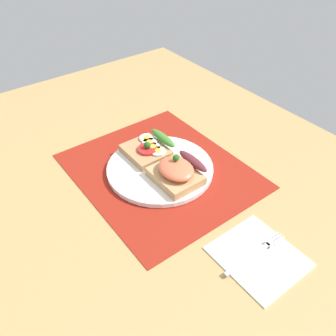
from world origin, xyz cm
name	(u,v)px	position (x,y,z in cm)	size (l,w,h in cm)	color
ground_plane	(160,176)	(0.00, 0.00, -1.60)	(120.00, 90.00, 3.20)	tan
placemat	(160,171)	(0.00, 0.00, 0.15)	(40.58, 34.86, 0.30)	maroon
plate	(160,168)	(0.00, 0.00, 0.85)	(24.19, 24.19, 1.11)	white
sandwich_egg_tomato	(150,148)	(-5.63, 1.10, 2.75)	(10.12, 10.30, 3.87)	tan
sandwich_salmon	(177,172)	(5.76, 0.42, 3.52)	(10.56, 10.08, 5.86)	tan
napkin	(258,256)	(29.77, -0.08, 0.30)	(14.73, 13.38, 0.60)	white
fork	(257,252)	(29.23, 0.08, 0.76)	(1.62, 14.46, 0.32)	#B7B7BC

